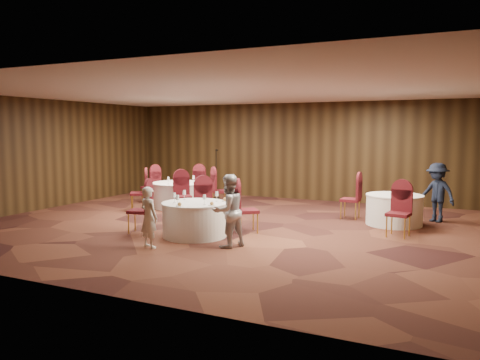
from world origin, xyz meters
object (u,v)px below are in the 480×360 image
at_px(table_left, 179,195).
at_px(woman_a, 149,217).
at_px(table_main, 195,219).
at_px(mic_stand, 216,184).
at_px(man_c, 437,193).
at_px(table_right, 394,210).
at_px(woman_b, 228,211).

xyz_separation_m(table_left, woman_a, (2.13, -4.42, 0.23)).
xyz_separation_m(table_main, table_left, (-2.43, 3.18, 0.00)).
relative_size(mic_stand, woman_a, 1.38).
bearing_deg(man_c, mic_stand, -160.15).
bearing_deg(table_main, man_c, 40.28).
height_order(table_left, table_right, same).
xyz_separation_m(table_main, woman_b, (1.08, -0.54, 0.34)).
xyz_separation_m(table_main, table_right, (3.76, 3.12, -0.00)).
xyz_separation_m(mic_stand, woman_b, (3.37, -5.86, 0.23)).
relative_size(table_right, mic_stand, 0.81).
distance_m(table_right, man_c, 1.29).
height_order(table_left, man_c, man_c).
bearing_deg(woman_a, woman_b, -136.18).
bearing_deg(table_main, table_right, 39.76).
relative_size(woman_b, man_c, 0.97).
distance_m(table_right, woman_b, 4.55).
bearing_deg(table_main, woman_b, -26.60).
distance_m(woman_b, man_c, 5.75).
distance_m(woman_a, woman_b, 1.55).
bearing_deg(woman_b, man_c, 168.16).
distance_m(table_main, woman_b, 1.25).
height_order(table_main, woman_b, woman_b).
relative_size(mic_stand, man_c, 1.12).
distance_m(table_left, table_right, 6.18).
height_order(woman_a, man_c, man_c).
relative_size(table_main, table_right, 1.05).
bearing_deg(table_right, table_main, -140.24).
bearing_deg(table_left, table_right, -0.51).
xyz_separation_m(table_left, woman_b, (3.51, -3.72, 0.34)).
relative_size(table_main, man_c, 0.95).
bearing_deg(mic_stand, woman_a, -73.07).
distance_m(table_main, woman_a, 1.29).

